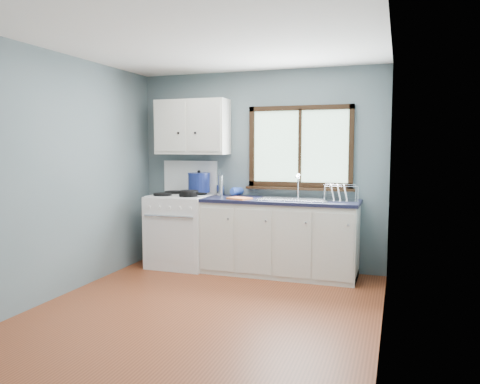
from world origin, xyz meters
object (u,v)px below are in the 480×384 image
(gas_range, at_px, (181,228))
(stockpot, at_px, (199,182))
(base_cabinets, at_px, (279,241))
(utensil_crock, at_px, (221,190))
(skillet, at_px, (189,192))
(dish_rack, at_px, (340,197))
(sink, at_px, (294,205))
(thermos, at_px, (221,186))

(gas_range, xyz_separation_m, stockpot, (0.20, 0.13, 0.59))
(base_cabinets, distance_m, utensil_crock, 1.04)
(skillet, xyz_separation_m, utensil_crock, (0.27, 0.38, 0.01))
(stockpot, height_order, dish_rack, stockpot)
(skillet, bearing_deg, gas_range, 149.72)
(sink, height_order, dish_rack, sink)
(gas_range, bearing_deg, utensil_crock, 24.60)
(dish_rack, bearing_deg, skillet, 175.86)
(skillet, xyz_separation_m, thermos, (0.32, 0.26, 0.07))
(skillet, relative_size, thermos, 1.39)
(sink, distance_m, skillet, 1.31)
(gas_range, relative_size, base_cabinets, 0.74)
(base_cabinets, bearing_deg, sink, -0.13)
(dish_rack, bearing_deg, gas_range, 170.60)
(gas_range, distance_m, dish_rack, 2.07)
(sink, bearing_deg, utensil_crock, 169.16)
(utensil_crock, relative_size, thermos, 1.27)
(base_cabinets, height_order, thermos, thermos)
(base_cabinets, relative_size, skillet, 5.04)
(sink, relative_size, stockpot, 2.25)
(skillet, bearing_deg, sink, 17.96)
(gas_range, bearing_deg, thermos, 10.32)
(gas_range, height_order, base_cabinets, gas_range)
(gas_range, bearing_deg, stockpot, 33.20)
(sink, bearing_deg, skillet, -171.89)
(stockpot, xyz_separation_m, dish_rack, (1.82, -0.11, -0.12))
(skillet, xyz_separation_m, dish_rack, (1.82, 0.19, -0.01))
(base_cabinets, height_order, stockpot, stockpot)
(gas_range, height_order, skillet, gas_range)
(skillet, distance_m, dish_rack, 1.83)
(utensil_crock, relative_size, dish_rack, 0.79)
(sink, xyz_separation_m, dish_rack, (0.53, 0.00, 0.11))
(gas_range, bearing_deg, sink, 0.71)
(stockpot, distance_m, utensil_crock, 0.30)
(gas_range, bearing_deg, skillet, -40.13)
(utensil_crock, bearing_deg, base_cabinets, -13.07)
(sink, height_order, skillet, sink)
(stockpot, height_order, thermos, stockpot)
(skillet, height_order, dish_rack, dish_rack)
(skillet, relative_size, dish_rack, 0.86)
(utensil_crock, distance_m, dish_rack, 1.56)
(stockpot, bearing_deg, gas_range, -146.80)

